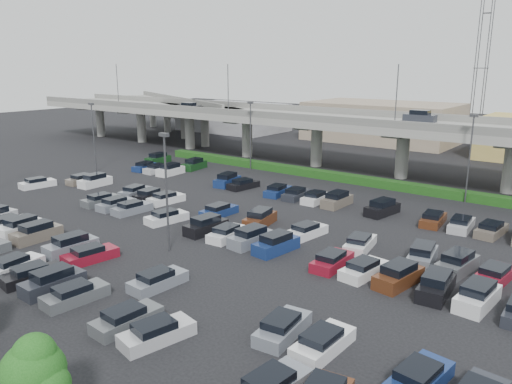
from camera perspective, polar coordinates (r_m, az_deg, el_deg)
ground at (r=49.77m, az=-3.12°, el=-4.09°), size 280.00×280.00×0.00m
overpass at (r=75.06m, az=12.85°, el=7.32°), size 150.00×13.00×15.80m
on_ramp at (r=114.74m, az=-9.14°, el=9.77°), size 50.93×30.13×8.80m
hedge at (r=69.82m, az=10.30°, el=1.58°), size 66.00×1.60×1.10m
parked_cars at (r=46.97m, az=-6.31°, el=-4.50°), size 63.03×41.66×1.67m
light_poles at (r=52.32m, az=-5.24°, el=3.85°), size 66.90×48.38×10.30m
distant_buildings at (r=100.06m, az=26.67°, el=5.98°), size 138.00×24.00×9.00m
comm_tower at (r=113.02m, az=24.36°, el=13.09°), size 2.40×2.40×30.00m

